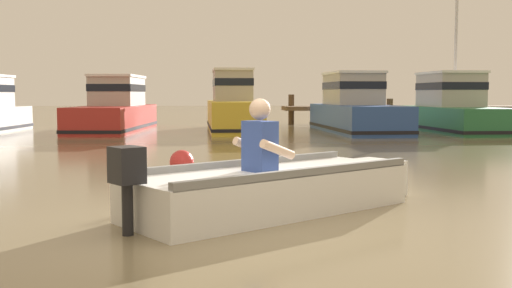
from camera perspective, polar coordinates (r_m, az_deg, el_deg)
The scene contains 8 objects.
ground_plane at distance 5.50m, azimuth 1.57°, elevation -8.17°, with size 120.00×120.00×0.00m, color #7A6B4C.
wooden_dock at distance 25.12m, azimuth 16.19°, elevation 3.29°, with size 11.85×1.64×1.35m.
rowboat_with_person at distance 6.32m, azimuth 1.90°, elevation -4.18°, with size 3.32×2.72×1.19m.
moored_boat_red at distance 20.91m, azimuth -13.25°, elevation 3.18°, with size 2.26×6.31×1.89m.
moored_boat_yellow at distance 20.23m, azimuth -2.22°, elevation 3.48°, with size 1.85×5.77×2.09m.
moored_boat_blue at distance 20.05m, azimuth 9.45°, elevation 3.27°, with size 2.23×5.98×1.98m.
moored_boat_green at distance 20.86m, azimuth 18.32°, elevation 3.15°, with size 2.18×5.54×4.48m.
mooring_buoy at distance 9.32m, azimuth -7.09°, elevation -1.71°, with size 0.37×0.37×0.37m, color red.
Camera 1 is at (-0.49, -5.34, 1.23)m, focal length 41.97 mm.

